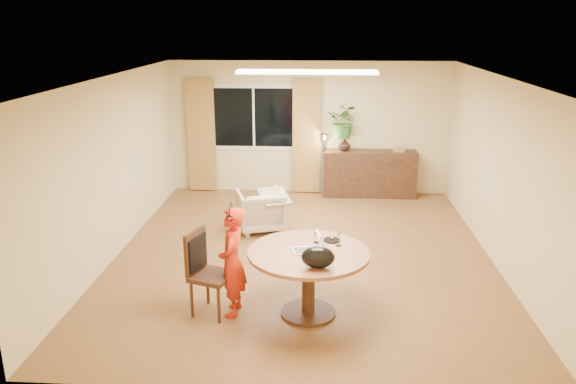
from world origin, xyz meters
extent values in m
plane|color=brown|center=(0.00, 0.00, 0.00)|extent=(6.50, 6.50, 0.00)
plane|color=white|center=(0.00, 0.00, 2.60)|extent=(6.50, 6.50, 0.00)
plane|color=#D1C088|center=(0.00, 3.25, 1.30)|extent=(5.50, 0.00, 5.50)
plane|color=#D1C088|center=(-2.75, 0.00, 1.30)|extent=(0.00, 6.50, 6.50)
plane|color=#D1C088|center=(2.75, 0.00, 1.30)|extent=(0.00, 6.50, 6.50)
cube|color=white|center=(-1.10, 3.23, 1.50)|extent=(1.70, 0.02, 1.30)
cube|color=black|center=(-1.10, 3.22, 1.50)|extent=(1.55, 0.01, 1.15)
cube|color=white|center=(-1.10, 3.22, 1.50)|extent=(0.04, 0.01, 1.15)
cube|color=olive|center=(-2.15, 3.15, 1.15)|extent=(0.55, 0.08, 2.25)
cube|color=olive|center=(-0.05, 3.15, 1.15)|extent=(0.55, 0.08, 2.25)
cube|color=white|center=(0.00, 1.20, 2.57)|extent=(2.20, 0.35, 0.05)
cylinder|color=brown|center=(0.13, -1.76, 0.78)|extent=(1.41, 1.41, 0.04)
cylinder|color=black|center=(0.13, -1.76, 0.38)|extent=(0.15, 0.15, 0.76)
cylinder|color=black|center=(0.13, -1.76, 0.02)|extent=(0.65, 0.65, 0.03)
imported|color=red|center=(-0.76, -1.79, 0.66)|extent=(0.48, 0.32, 1.32)
imported|color=beige|center=(-0.74, 1.00, 0.33)|extent=(0.90, 0.92, 0.67)
cube|color=black|center=(1.20, 3.01, 0.45)|extent=(1.81, 0.44, 0.90)
imported|color=black|center=(0.69, 3.01, 1.03)|extent=(0.29, 0.29, 0.25)
imported|color=#2C6A27|center=(0.68, 3.01, 1.48)|extent=(0.73, 0.68, 0.66)
camera|label=1|loc=(0.26, -7.71, 3.34)|focal=35.00mm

